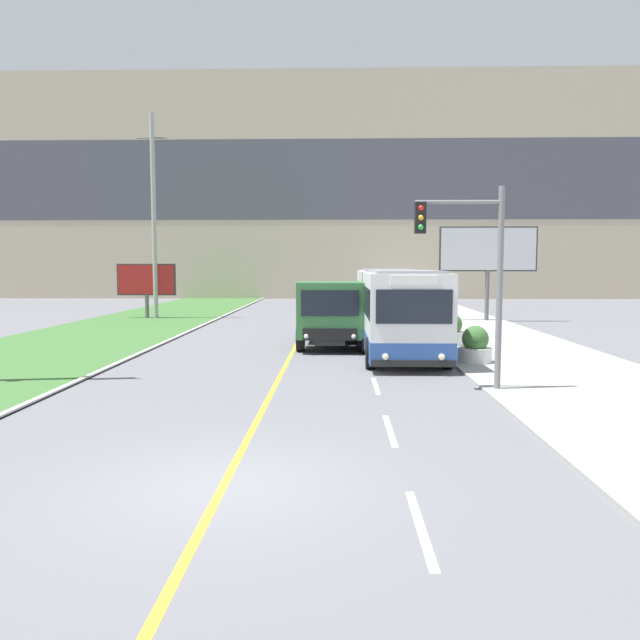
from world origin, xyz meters
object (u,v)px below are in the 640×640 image
at_px(traffic_light_mast, 473,261).
at_px(billboard_small, 146,281).
at_px(planter_round_near, 475,346).
at_px(planter_round_third, 431,321).
at_px(city_bus, 395,309).
at_px(car_distant, 371,308).
at_px(planter_round_far, 420,313).
at_px(dump_truck, 331,314).
at_px(planter_round_second, 451,331).
at_px(utility_pole_far, 154,216).
at_px(billboard_large, 488,251).

height_order(traffic_light_mast, billboard_small, traffic_light_mast).
relative_size(billboard_small, planter_round_near, 2.99).
xyz_separation_m(traffic_light_mast, planter_round_third, (1.03, 13.78, -2.77)).
bearing_deg(city_bus, car_distant, 90.84).
bearing_deg(planter_round_third, planter_round_far, 89.40).
distance_m(dump_truck, planter_round_second, 4.97).
bearing_deg(planter_round_third, car_distant, 106.50).
bearing_deg(dump_truck, traffic_light_mast, -66.29).
xyz_separation_m(utility_pole_far, planter_round_near, (15.78, -17.48, -5.66)).
height_order(city_bus, utility_pole_far, utility_pole_far).
height_order(car_distant, planter_round_near, car_distant).
height_order(dump_truck, billboard_large, billboard_large).
relative_size(car_distant, traffic_light_mast, 0.81).
bearing_deg(city_bus, billboard_large, 61.75).
distance_m(billboard_small, planter_round_second, 20.99).
xyz_separation_m(utility_pole_far, planter_round_second, (15.83, -12.82, -5.64)).
bearing_deg(car_distant, city_bus, -89.16).
bearing_deg(planter_round_far, traffic_light_mast, -93.36).
bearing_deg(planter_round_near, city_bus, 120.42).
relative_size(dump_truck, billboard_large, 1.22).
distance_m(billboard_large, planter_round_second, 12.53).
distance_m(utility_pole_far, billboard_large, 20.12).
bearing_deg(utility_pole_far, billboard_large, -4.29).
height_order(utility_pole_far, planter_round_far, utility_pole_far).
relative_size(traffic_light_mast, billboard_large, 0.94).
xyz_separation_m(traffic_light_mast, planter_round_second, (1.14, 9.12, -2.76)).
relative_size(dump_truck, planter_round_near, 5.69).
bearing_deg(utility_pole_far, car_distant, 0.57).
xyz_separation_m(billboard_large, billboard_small, (-20.55, 1.65, -1.77)).
relative_size(dump_truck, car_distant, 1.60).
xyz_separation_m(billboard_small, planter_round_second, (16.43, -12.97, -1.68)).
bearing_deg(city_bus, planter_round_second, 17.23).
height_order(city_bus, billboard_large, billboard_large).
relative_size(utility_pole_far, planter_round_third, 9.98).
relative_size(utility_pole_far, planter_round_near, 10.26).
bearing_deg(traffic_light_mast, car_distant, 93.68).
distance_m(traffic_light_mast, billboard_small, 26.88).
relative_size(planter_round_third, planter_round_far, 0.98).
relative_size(city_bus, car_distant, 2.91).
bearing_deg(utility_pole_far, planter_round_third, -27.41).
relative_size(car_distant, planter_round_second, 3.42).
distance_m(dump_truck, traffic_light_mast, 9.55).
xyz_separation_m(billboard_large, planter_round_far, (-4.17, -2.00, -3.45)).
distance_m(planter_round_near, planter_round_second, 4.66).
xyz_separation_m(dump_truck, planter_round_far, (4.83, 9.90, -0.71)).
height_order(utility_pole_far, billboard_small, utility_pole_far).
xyz_separation_m(car_distant, planter_round_third, (2.45, -8.29, -0.07)).
bearing_deg(planter_round_second, planter_round_near, -90.60).
bearing_deg(traffic_light_mast, planter_round_far, 86.64).
height_order(dump_truck, car_distant, dump_truck).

